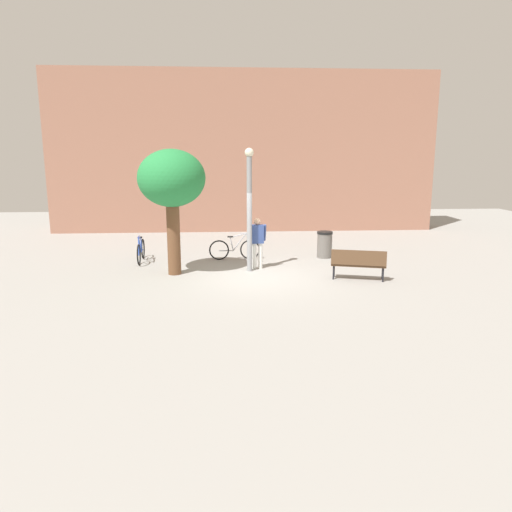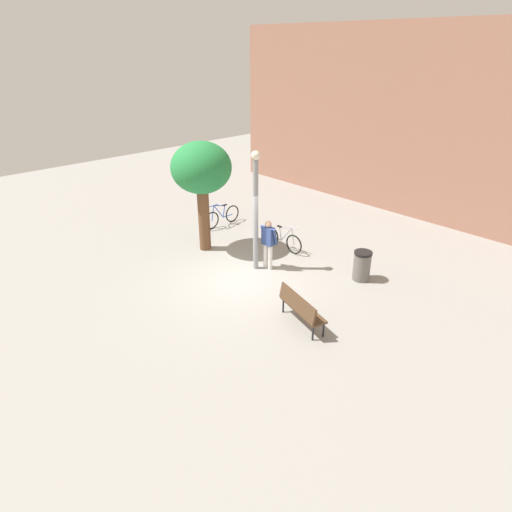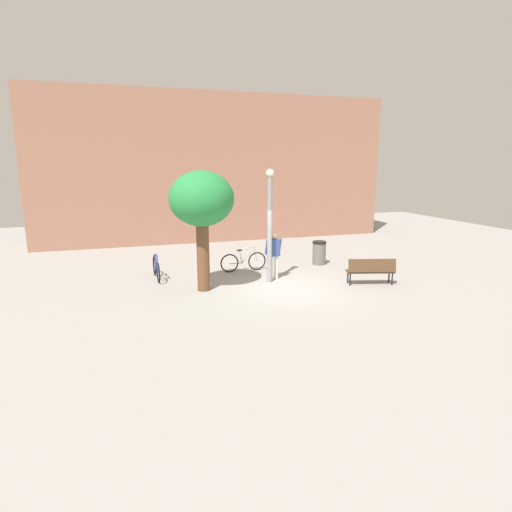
{
  "view_description": "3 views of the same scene",
  "coord_description": "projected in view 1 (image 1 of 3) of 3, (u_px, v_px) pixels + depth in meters",
  "views": [
    {
      "loc": [
        -0.99,
        -14.32,
        3.68
      ],
      "look_at": [
        -0.05,
        -0.18,
        0.7
      ],
      "focal_mm": 34.05,
      "sensor_mm": 36.0,
      "label": 1
    },
    {
      "loc": [
        9.23,
        -7.99,
        6.71
      ],
      "look_at": [
        0.42,
        0.31,
        0.84
      ],
      "focal_mm": 30.86,
      "sensor_mm": 36.0,
      "label": 2
    },
    {
      "loc": [
        -5.01,
        -12.63,
        4.06
      ],
      "look_at": [
        -0.66,
        0.91,
        0.95
      ],
      "focal_mm": 29.86,
      "sensor_mm": 36.0,
      "label": 3
    }
  ],
  "objects": [
    {
      "name": "ground_plane",
      "position": [
        257.0,
        277.0,
        14.8
      ],
      "size": [
        36.0,
        36.0,
        0.0
      ],
      "primitive_type": "plane",
      "color": "gray"
    },
    {
      "name": "bicycle_blue",
      "position": [
        141.0,
        251.0,
        16.89
      ],
      "size": [
        0.11,
        1.81,
        0.97
      ],
      "color": "black",
      "rests_on": "ground_plane"
    },
    {
      "name": "trash_bin",
      "position": [
        325.0,
        244.0,
        17.55
      ],
      "size": [
        0.56,
        0.56,
        0.95
      ],
      "color": "#66605B",
      "rests_on": "ground_plane"
    },
    {
      "name": "plaza_tree",
      "position": [
        172.0,
        181.0,
        14.62
      ],
      "size": [
        2.04,
        2.04,
        3.84
      ],
      "color": "brown",
      "rests_on": "ground_plane"
    },
    {
      "name": "lamppost",
      "position": [
        249.0,
        204.0,
        15.19
      ],
      "size": [
        0.28,
        0.28,
        3.87
      ],
      "color": "gray",
      "rests_on": "ground_plane"
    },
    {
      "name": "building_facade",
      "position": [
        243.0,
        152.0,
        23.73
      ],
      "size": [
        18.39,
        2.0,
        7.55
      ],
      "primitive_type": "cube",
      "color": "#9E6B56",
      "rests_on": "ground_plane"
    },
    {
      "name": "person_by_lamppost",
      "position": [
        257.0,
        240.0,
        15.74
      ],
      "size": [
        0.61,
        0.32,
        1.67
      ],
      "color": "white",
      "rests_on": "ground_plane"
    },
    {
      "name": "park_bench",
      "position": [
        358.0,
        262.0,
        14.38
      ],
      "size": [
        1.67,
        0.89,
        0.92
      ],
      "color": "#513823",
      "rests_on": "ground_plane"
    },
    {
      "name": "bicycle_silver",
      "position": [
        235.0,
        249.0,
        17.21
      ],
      "size": [
        1.81,
        0.09,
        0.97
      ],
      "color": "black",
      "rests_on": "ground_plane"
    }
  ]
}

